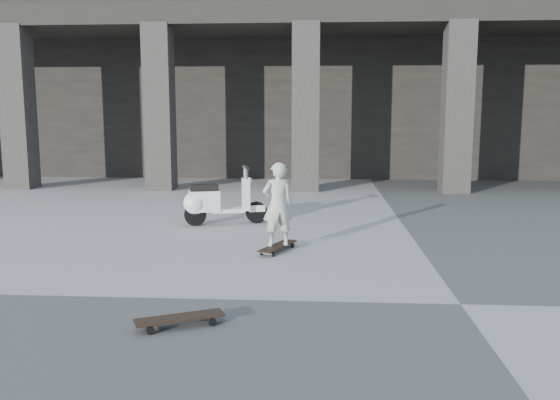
# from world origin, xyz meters

# --- Properties ---
(ground) EXTENTS (90.00, 90.00, 0.00)m
(ground) POSITION_xyz_m (0.00, 0.00, 0.00)
(ground) COLOR #4A4A48
(ground) RESTS_ON ground
(colonnade) EXTENTS (28.00, 8.82, 6.00)m
(colonnade) POSITION_xyz_m (-0.00, 13.77, 3.03)
(colonnade) COLOR black
(colonnade) RESTS_ON ground
(longboard) EXTENTS (0.52, 0.85, 0.08)m
(longboard) POSITION_xyz_m (-2.02, 2.15, 0.07)
(longboard) COLOR black
(longboard) RESTS_ON ground
(skateboard_spare) EXTENTS (0.81, 0.53, 0.10)m
(skateboard_spare) POSITION_xyz_m (-2.70, -0.81, 0.07)
(skateboard_spare) COLOR black
(skateboard_spare) RESTS_ON ground
(child) EXTENTS (0.49, 0.40, 1.16)m
(child) POSITION_xyz_m (-2.02, 2.15, 0.67)
(child) COLOR beige
(child) RESTS_ON longboard
(scooter) EXTENTS (1.41, 0.68, 1.01)m
(scooter) POSITION_xyz_m (-3.28, 4.00, 0.40)
(scooter) COLOR black
(scooter) RESTS_ON ground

